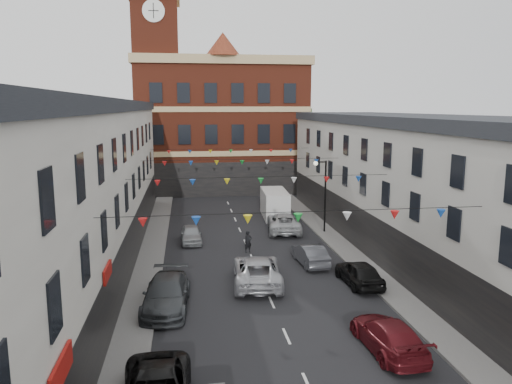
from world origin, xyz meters
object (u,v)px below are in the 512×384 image
car_right_d (359,273)px  moving_car (257,270)px  car_right_c (388,335)px  white_van (275,204)px  car_right_e (310,254)px  street_lamp (322,186)px  car_left_d (166,294)px  car_left_e (191,234)px  car_right_f (284,222)px  pedestrian (248,242)px

car_right_d → moving_car: bearing=-13.3°
car_right_c → moving_car: size_ratio=0.82×
white_van → car_right_c: bearing=-86.5°
car_right_e → street_lamp: bearing=-115.0°
car_left_d → moving_car: moving_car is taller
car_right_d → car_left_d: bearing=7.0°
car_left_d → car_right_c: 11.17m
car_right_d → car_right_e: bearing=-68.9°
car_left_e → car_right_f: bearing=15.7°
car_left_d → car_right_c: car_left_d is taller
moving_car → car_left_d: bearing=35.5°
car_right_e → moving_car: bearing=33.9°
car_left_e → moving_car: moving_car is taller
white_van → car_right_f: bearing=-89.0°
street_lamp → car_right_e: bearing=-110.5°
car_left_e → car_right_e: bearing=-41.6°
car_right_d → white_van: white_van is taller
car_right_f → moving_car: 12.65m
car_right_e → car_left_d: bearing=29.7°
street_lamp → car_left_d: size_ratio=1.09×
street_lamp → car_right_d: (-1.05, -12.06, -3.17)m
car_left_e → car_right_e: car_right_e is taller
car_left_e → car_right_c: size_ratio=0.80×
car_right_c → white_van: bearing=-92.5°
white_van → street_lamp: bearing=-64.3°
car_right_c → moving_car: 9.90m
car_right_c → car_right_f: (-0.41, 20.90, 0.09)m
street_lamp → car_right_c: bearing=-97.3°
street_lamp → moving_car: size_ratio=1.02×
car_left_e → car_right_c: car_right_c is taller
car_right_c → pedestrian: size_ratio=3.07×
street_lamp → car_left_d: bearing=-130.6°
car_right_c → pedestrian: (-4.13, 15.27, 0.09)m
car_right_e → car_right_f: size_ratio=0.74×
street_lamp → white_van: bearing=112.7°
car_right_e → white_van: 14.49m
car_left_d → pedestrian: car_left_d is taller
car_left_e → pedestrian: (3.98, -3.26, 0.13)m
street_lamp → car_right_d: 12.51m
car_right_c → car_right_e: 12.03m
car_left_d → car_left_e: bearing=87.6°
car_left_d → car_right_f: size_ratio=0.97×
street_lamp → car_right_f: 4.40m
white_van → pedestrian: bearing=-106.2°
white_van → pedestrian: 11.90m
car_right_e → pedestrian: 4.93m
car_left_e → white_van: 11.24m
pedestrian → street_lamp: bearing=14.9°
car_right_c → street_lamp: bearing=-100.2°
car_right_c → moving_car: (-4.37, 8.89, 0.11)m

